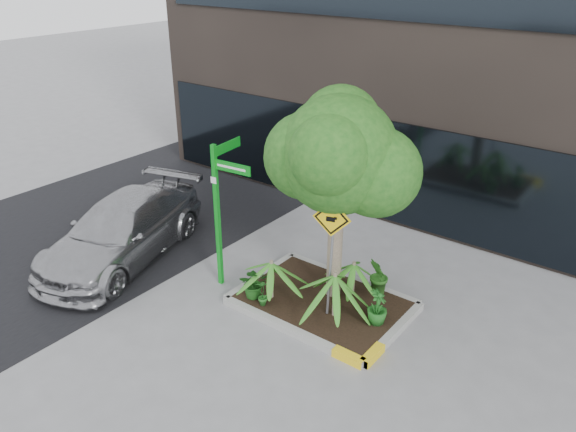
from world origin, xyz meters
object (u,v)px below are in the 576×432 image
Objects in this scene: tree at (339,155)px; street_sign_post at (221,201)px; cattle_sign at (331,238)px; parked_car at (122,231)px.

tree is 2.64m from street_sign_post.
tree is at bearing 97.82° from cattle_sign.
parked_car is at bearing -172.87° from street_sign_post.
parked_car is 2.92m from street_sign_post.
cattle_sign reaches higher than parked_car.
tree is at bearing 1.06° from parked_car.
parked_car is (-4.77, -1.47, -2.42)m from tree.
tree is 1.37× the size of street_sign_post.
street_sign_post is 2.47m from cattle_sign.
tree is at bearing 15.77° from street_sign_post.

